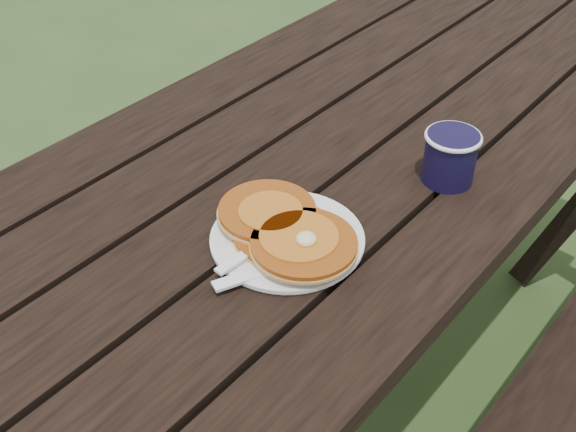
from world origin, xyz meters
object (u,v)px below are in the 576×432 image
Objects in this scene: picnic_table at (346,272)px; plate at (287,240)px; pancake_stack at (286,230)px; coffee_cup at (451,154)px.

picnic_table is 8.05× the size of plate.
picnic_table is at bearing 108.65° from pancake_stack.
coffee_cup is (0.10, 0.29, 0.05)m from plate.
plate is at bearing -71.13° from picnic_table.
coffee_cup is (0.10, 0.29, 0.03)m from pancake_stack.
plate is 2.42× the size of coffee_cup.
plate is (0.12, -0.35, 0.39)m from picnic_table.
coffee_cup is at bearing 70.57° from pancake_stack.
pancake_stack is (0.12, -0.35, 0.41)m from picnic_table.
plate is 0.31m from coffee_cup.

